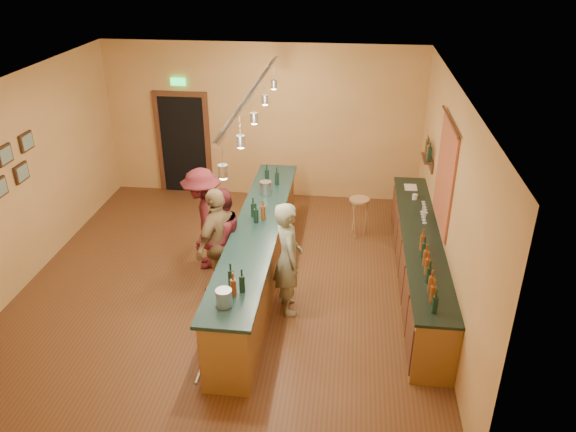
# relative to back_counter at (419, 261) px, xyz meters

# --- Properties ---
(floor) EXTENTS (7.00, 7.00, 0.00)m
(floor) POSITION_rel_back_counter_xyz_m (-2.97, -0.18, -0.49)
(floor) COLOR #4F3516
(floor) RESTS_ON ground
(ceiling) EXTENTS (6.50, 7.00, 0.02)m
(ceiling) POSITION_rel_back_counter_xyz_m (-2.97, -0.18, 2.71)
(ceiling) COLOR silver
(ceiling) RESTS_ON wall_back
(wall_back) EXTENTS (6.50, 0.02, 3.20)m
(wall_back) POSITION_rel_back_counter_xyz_m (-2.97, 3.32, 1.11)
(wall_back) COLOR #B78744
(wall_back) RESTS_ON floor
(wall_front) EXTENTS (6.50, 0.02, 3.20)m
(wall_front) POSITION_rel_back_counter_xyz_m (-2.97, -3.68, 1.11)
(wall_front) COLOR #B78744
(wall_front) RESTS_ON floor
(wall_left) EXTENTS (0.02, 7.00, 3.20)m
(wall_left) POSITION_rel_back_counter_xyz_m (-6.22, -0.18, 1.11)
(wall_left) COLOR #B78744
(wall_left) RESTS_ON floor
(wall_right) EXTENTS (0.02, 7.00, 3.20)m
(wall_right) POSITION_rel_back_counter_xyz_m (0.28, -0.18, 1.11)
(wall_right) COLOR #B78744
(wall_right) RESTS_ON floor
(doorway) EXTENTS (1.15, 0.09, 2.48)m
(doorway) POSITION_rel_back_counter_xyz_m (-4.67, 3.30, 0.64)
(doorway) COLOR black
(doorway) RESTS_ON wall_back
(tapestry) EXTENTS (0.03, 1.40, 1.60)m
(tapestry) POSITION_rel_back_counter_xyz_m (0.26, 0.22, 1.36)
(tapestry) COLOR #A72123
(tapestry) RESTS_ON wall_right
(bottle_shelf) EXTENTS (0.17, 0.55, 0.54)m
(bottle_shelf) POSITION_rel_back_counter_xyz_m (0.20, 1.72, 1.18)
(bottle_shelf) COLOR #482715
(bottle_shelf) RESTS_ON wall_right
(back_counter) EXTENTS (0.60, 4.55, 1.27)m
(back_counter) POSITION_rel_back_counter_xyz_m (0.00, 0.00, 0.00)
(back_counter) COLOR olive
(back_counter) RESTS_ON floor
(tasting_bar) EXTENTS (0.73, 5.10, 1.38)m
(tasting_bar) POSITION_rel_back_counter_xyz_m (-2.52, -0.18, 0.12)
(tasting_bar) COLOR olive
(tasting_bar) RESTS_ON floor
(pendant_track) EXTENTS (0.11, 4.60, 0.50)m
(pendant_track) POSITION_rel_back_counter_xyz_m (-2.51, -0.18, 2.50)
(pendant_track) COLOR silver
(pendant_track) RESTS_ON ceiling
(bartender) EXTENTS (0.59, 0.73, 1.75)m
(bartender) POSITION_rel_back_counter_xyz_m (-1.96, -0.80, 0.39)
(bartender) COLOR gray
(bartender) RESTS_ON floor
(customer_a) EXTENTS (0.91, 1.00, 1.68)m
(customer_a) POSITION_rel_back_counter_xyz_m (-3.06, -0.32, 0.35)
(customer_a) COLOR #59191E
(customer_a) RESTS_ON floor
(customer_b) EXTENTS (0.79, 1.11, 1.75)m
(customer_b) POSITION_rel_back_counter_xyz_m (-3.06, -0.43, 0.39)
(customer_b) COLOR #997A51
(customer_b) RESTS_ON floor
(customer_c) EXTENTS (0.82, 1.21, 1.74)m
(customer_c) POSITION_rel_back_counter_xyz_m (-3.49, 0.28, 0.38)
(customer_c) COLOR #59191E
(customer_c) RESTS_ON floor
(bar_stool) EXTENTS (0.37, 0.37, 0.75)m
(bar_stool) POSITION_rel_back_counter_xyz_m (-0.94, 1.64, 0.12)
(bar_stool) COLOR #A37849
(bar_stool) RESTS_ON floor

